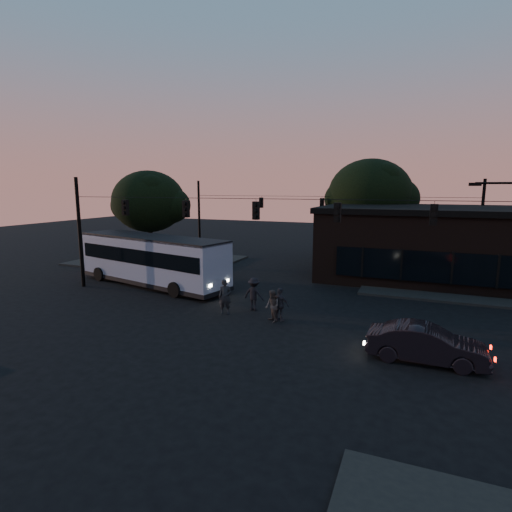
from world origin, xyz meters
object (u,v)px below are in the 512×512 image
at_px(car, 426,344).
at_px(pedestrian_d, 254,294).
at_px(building, 426,243).
at_px(pedestrian_a, 225,297).
at_px(pedestrian_b, 272,306).
at_px(pedestrian_c, 280,305).
at_px(bus, 152,258).

distance_m(car, pedestrian_d, 9.57).
relative_size(building, pedestrian_a, 8.03).
height_order(pedestrian_b, pedestrian_c, pedestrian_c).
xyz_separation_m(building, pedestrian_a, (-10.10, -13.72, -1.75)).
xyz_separation_m(bus, pedestrian_b, (10.50, -4.20, -1.12)).
relative_size(pedestrian_b, pedestrian_c, 0.96).
bearing_deg(pedestrian_c, bus, -5.32).
xyz_separation_m(pedestrian_a, pedestrian_d, (1.20, 1.19, -0.02)).
height_order(car, pedestrian_d, pedestrian_d).
bearing_deg(pedestrian_a, bus, 131.47).
bearing_deg(building, pedestrian_b, -117.42).
xyz_separation_m(pedestrian_b, pedestrian_c, (0.31, 0.32, 0.04)).
relative_size(bus, pedestrian_c, 7.27).
xyz_separation_m(bus, pedestrian_c, (10.81, -3.88, -1.08)).
height_order(building, pedestrian_a, building).
distance_m(building, pedestrian_b, 15.89).
bearing_deg(pedestrian_c, pedestrian_a, 14.86).
relative_size(bus, car, 2.84).
bearing_deg(pedestrian_d, bus, -10.23).
height_order(pedestrian_b, pedestrian_d, pedestrian_d).
xyz_separation_m(pedestrian_c, pedestrian_d, (-1.94, 1.17, 0.06)).
bearing_deg(bus, pedestrian_b, -8.80).
relative_size(bus, pedestrian_d, 6.78).
distance_m(car, pedestrian_b, 7.54).
distance_m(car, pedestrian_a, 10.35).
relative_size(pedestrian_a, pedestrian_b, 1.15).
xyz_separation_m(bus, pedestrian_a, (7.67, -3.90, -0.99)).
xyz_separation_m(bus, car, (17.72, -6.34, -1.22)).
height_order(car, pedestrian_b, pedestrian_b).
height_order(bus, pedestrian_b, bus).
relative_size(car, pedestrian_c, 2.56).
xyz_separation_m(car, pedestrian_c, (-6.91, 2.46, 0.14)).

